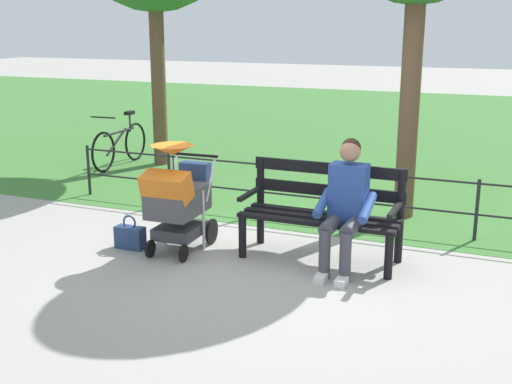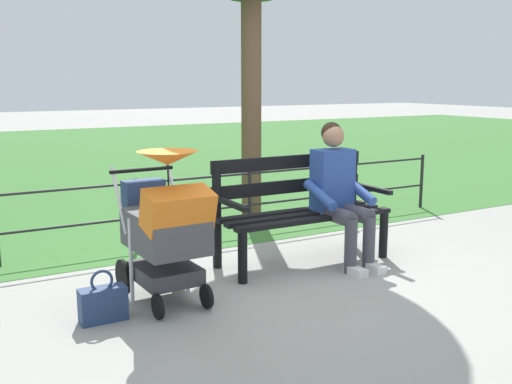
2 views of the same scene
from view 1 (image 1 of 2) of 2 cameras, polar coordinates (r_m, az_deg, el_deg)
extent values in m
plane|color=#9E9B93|center=(6.79, 1.31, -5.47)|extent=(60.00, 60.00, 0.00)
cube|color=#3D7533|center=(15.11, 13.57, 5.40)|extent=(40.00, 16.00, 0.01)
cube|color=black|center=(6.66, 6.04, -1.90)|extent=(1.60, 0.11, 0.04)
cube|color=black|center=(6.49, 5.57, -2.32)|extent=(1.60, 0.11, 0.04)
cube|color=black|center=(6.33, 5.08, -2.76)|extent=(1.60, 0.11, 0.04)
cube|color=black|center=(6.69, 6.35, 0.14)|extent=(1.60, 0.05, 0.12)
cube|color=black|center=(6.64, 6.40, 2.06)|extent=(1.60, 0.05, 0.12)
cylinder|color=black|center=(6.21, 11.60, -5.56)|extent=(0.08, 0.08, 0.45)
cylinder|color=black|center=(6.58, 12.56, -2.15)|extent=(0.08, 0.08, 0.95)
cube|color=black|center=(6.27, 12.16, -1.49)|extent=(0.05, 0.56, 0.04)
cylinder|color=black|center=(6.64, -1.20, -3.91)|extent=(0.08, 0.08, 0.45)
cylinder|color=black|center=(6.98, 0.40, -0.81)|extent=(0.08, 0.08, 0.95)
cube|color=black|center=(6.69, -0.52, -0.12)|extent=(0.05, 0.56, 0.04)
cylinder|color=#42424C|center=(6.19, 8.42, -3.08)|extent=(0.14, 0.40, 0.14)
cylinder|color=#42424C|center=(6.23, 6.65, -2.88)|extent=(0.14, 0.40, 0.14)
cylinder|color=#42424C|center=(6.08, 7.86, -5.73)|extent=(0.11, 0.11, 0.47)
cylinder|color=#42424C|center=(6.13, 6.05, -5.50)|extent=(0.11, 0.11, 0.47)
cube|color=silver|center=(6.08, 7.59, -7.74)|extent=(0.10, 0.22, 0.07)
cube|color=silver|center=(6.13, 5.77, -7.49)|extent=(0.10, 0.22, 0.07)
cube|color=#284793|center=(6.34, 8.15, -0.01)|extent=(0.36, 0.22, 0.56)
cylinder|color=#284793|center=(6.20, 9.79, -1.36)|extent=(0.09, 0.43, 0.23)
cylinder|color=#284793|center=(6.31, 5.91, -0.94)|extent=(0.09, 0.43, 0.23)
sphere|color=#A37556|center=(6.25, 8.29, 3.54)|extent=(0.20, 0.20, 0.20)
sphere|color=black|center=(6.27, 8.37, 3.86)|extent=(0.19, 0.19, 0.19)
cylinder|color=black|center=(7.07, -3.92, -3.49)|extent=(0.04, 0.28, 0.28)
cylinder|color=black|center=(7.26, -7.24, -3.08)|extent=(0.04, 0.28, 0.28)
cylinder|color=black|center=(6.59, -6.40, -5.39)|extent=(0.04, 0.18, 0.18)
cylinder|color=black|center=(6.76, -9.28, -4.96)|extent=(0.04, 0.18, 0.18)
cube|color=#38383D|center=(6.88, -6.72, -3.37)|extent=(0.44, 0.53, 0.12)
cylinder|color=silver|center=(6.84, -4.64, -2.51)|extent=(0.03, 0.03, 0.65)
cylinder|color=silver|center=(7.04, -8.04, -2.10)|extent=(0.03, 0.03, 0.65)
cube|color=#47474C|center=(6.77, -6.88, -0.76)|extent=(0.48, 0.70, 0.28)
cube|color=orange|center=(6.51, -7.89, 0.41)|extent=(0.49, 0.32, 0.33)
cylinder|color=black|center=(7.06, -5.34, 3.26)|extent=(0.52, 0.05, 0.03)
cylinder|color=silver|center=(6.92, -3.94, 1.36)|extent=(0.04, 0.30, 0.49)
cylinder|color=silver|center=(7.12, -7.32, 1.65)|extent=(0.04, 0.30, 0.49)
cone|color=orange|center=(6.57, -7.34, 3.69)|extent=(0.46, 0.46, 0.10)
cylinder|color=black|center=(6.61, -7.29, 2.16)|extent=(0.01, 0.01, 0.30)
cube|color=navy|center=(7.09, -5.37, 1.49)|extent=(0.33, 0.17, 0.28)
cube|color=navy|center=(7.05, -11.01, -3.95)|extent=(0.32, 0.14, 0.24)
torus|color=navy|center=(7.00, -11.08, -2.64)|extent=(0.16, 0.02, 0.16)
cylinder|color=black|center=(7.49, 18.86, -1.53)|extent=(0.04, 0.04, 0.70)
cylinder|color=black|center=(7.67, 9.26, -0.55)|extent=(0.04, 0.04, 0.70)
cylinder|color=black|center=(8.04, 0.33, 0.37)|extent=(0.04, 0.04, 0.70)
cylinder|color=black|center=(8.60, -7.63, 1.18)|extent=(0.04, 0.04, 0.70)
cylinder|color=black|center=(9.30, -14.51, 1.86)|extent=(0.04, 0.04, 0.70)
cylinder|color=black|center=(7.76, 4.73, 2.06)|extent=(6.43, 0.02, 0.02)
cylinder|color=black|center=(7.84, 4.68, -0.44)|extent=(6.43, 0.02, 0.02)
cylinder|color=brown|center=(10.97, -8.58, 9.84)|extent=(0.24, 0.24, 2.88)
cylinder|color=brown|center=(8.02, 13.36, 7.64)|extent=(0.24, 0.24, 2.82)
torus|color=black|center=(10.67, -13.28, 3.44)|extent=(0.07, 0.66, 0.66)
torus|color=black|center=(11.50, -10.57, 4.39)|extent=(0.07, 0.66, 0.66)
cylinder|color=#232328|center=(11.04, -11.94, 5.21)|extent=(0.08, 0.90, 0.04)
cylinder|color=#232328|center=(10.98, -12.18, 4.35)|extent=(0.07, 0.63, 0.38)
cylinder|color=#232328|center=(11.32, -11.04, 6.00)|extent=(0.03, 0.03, 0.30)
cube|color=black|center=(11.29, -11.08, 6.85)|extent=(0.11, 0.20, 0.06)
cylinder|color=black|center=(10.62, -13.31, 6.40)|extent=(0.44, 0.04, 0.02)
camera|label=2|loc=(5.08, -48.07, 1.86)|focal=41.83mm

